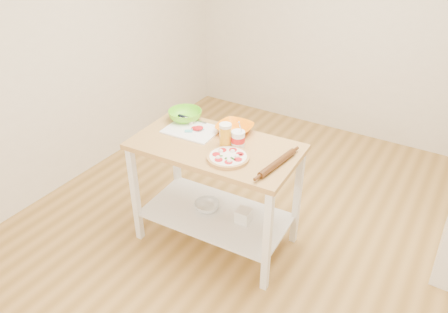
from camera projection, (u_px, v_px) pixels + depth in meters
room_shell at (266, 86)px, 2.94m from camera, size 4.04×4.54×2.74m
prep_island at (216, 173)px, 3.29m from camera, size 1.25×0.72×0.90m
pizza at (228, 157)px, 2.98m from camera, size 0.29×0.29×0.05m
cutting_board at (192, 129)px, 3.35m from camera, size 0.41×0.32×0.04m
spatula at (194, 130)px, 3.32m from camera, size 0.13×0.12×0.01m
knife at (188, 118)px, 3.50m from camera, size 0.27×0.03×0.01m
orange_bowl at (235, 129)px, 3.31m from camera, size 0.28×0.28×0.07m
green_bowl at (185, 115)px, 3.48m from camera, size 0.31×0.31×0.08m
beer_pint at (225, 135)px, 3.10m from camera, size 0.09×0.09×0.18m
yogurt_tub at (238, 139)px, 3.11m from camera, size 0.10×0.10×0.21m
rolling_pin at (277, 163)px, 2.90m from camera, size 0.10×0.40×0.05m
shelf_glass_bowl at (207, 206)px, 3.53m from camera, size 0.26×0.26×0.06m
shelf_bin at (244, 216)px, 3.39m from camera, size 0.11×0.11×0.11m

